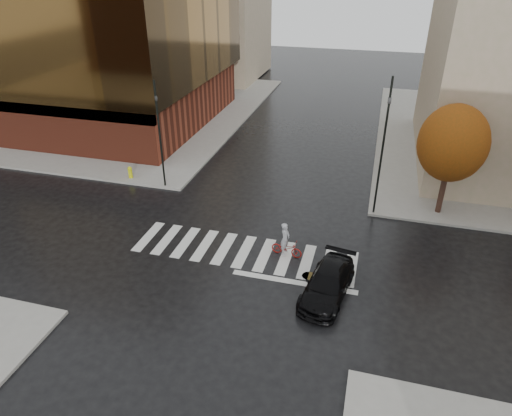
% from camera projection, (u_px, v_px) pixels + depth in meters
% --- Properties ---
extents(ground, '(120.00, 120.00, 0.00)m').
position_uv_depth(ground, '(241.00, 257.00, 23.38)').
color(ground, black).
rests_on(ground, ground).
extents(sidewalk_nw, '(30.00, 30.00, 0.15)m').
position_uv_depth(sidewalk_nw, '(103.00, 107.00, 45.88)').
color(sidewalk_nw, gray).
rests_on(sidewalk_nw, ground).
extents(crosswalk, '(12.00, 3.00, 0.01)m').
position_uv_depth(crosswalk, '(244.00, 252.00, 23.80)').
color(crosswalk, silver).
rests_on(crosswalk, ground).
extents(office_glass, '(27.00, 19.00, 16.00)m').
position_uv_depth(office_glass, '(58.00, 24.00, 39.57)').
color(office_glass, maroon).
rests_on(office_glass, sidewalk_nw).
extents(tree_ne_a, '(3.80, 3.80, 6.50)m').
position_uv_depth(tree_ne_a, '(453.00, 143.00, 25.11)').
color(tree_ne_a, black).
rests_on(tree_ne_a, sidewalk_ne).
extents(sedan, '(2.44, 4.59, 1.27)m').
position_uv_depth(sedan, '(328.00, 284.00, 20.49)').
color(sedan, black).
rests_on(sedan, ground).
extents(cyclist, '(1.72, 0.83, 1.87)m').
position_uv_depth(cyclist, '(286.00, 245.00, 23.22)').
color(cyclist, maroon).
rests_on(cyclist, ground).
extents(traffic_light_nw, '(0.21, 0.19, 6.94)m').
position_uv_depth(traffic_light_nw, '(159.00, 129.00, 28.37)').
color(traffic_light_nw, black).
rests_on(traffic_light_nw, sidewalk_nw).
extents(traffic_light_ne, '(0.22, 0.24, 8.00)m').
position_uv_depth(traffic_light_ne, '(384.00, 138.00, 24.88)').
color(traffic_light_ne, black).
rests_on(traffic_light_ne, sidewalk_ne).
extents(fire_hydrant, '(0.30, 0.30, 0.83)m').
position_uv_depth(fire_hydrant, '(130.00, 172.00, 31.08)').
color(fire_hydrant, '#C9CE0C').
rests_on(fire_hydrant, sidewalk_nw).
extents(manhole, '(0.82, 0.82, 0.01)m').
position_uv_depth(manhole, '(309.00, 276.00, 21.99)').
color(manhole, '#4D3E1B').
rests_on(manhole, ground).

